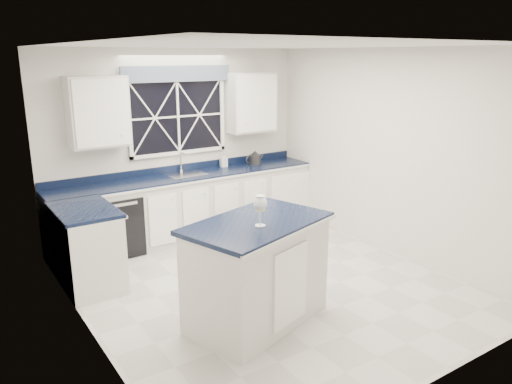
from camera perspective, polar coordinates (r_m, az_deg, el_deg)
ground at (r=5.95m, az=1.06°, el=-10.54°), size 4.50×4.50×0.00m
back_wall at (r=7.42m, az=-8.93°, el=5.48°), size 4.00×0.10×2.70m
base_cabinets at (r=7.08m, az=-9.45°, el=-2.51°), size 3.99×1.60×0.90m
countertop at (r=7.24m, az=-7.78°, el=1.80°), size 3.98×0.64×0.04m
dishwasher at (r=6.99m, az=-15.75°, el=-3.50°), size 0.60×0.58×0.82m
window at (r=7.31m, az=-8.93°, el=9.14°), size 1.65×0.09×1.26m
upper_cabinets at (r=7.19m, az=-8.53°, el=9.62°), size 3.10×0.34×0.90m
faucet at (r=7.37m, az=-8.50°, el=3.45°), size 0.05×0.20×0.30m
island at (r=4.98m, az=0.10°, el=-9.12°), size 1.61×1.23×1.06m
rug at (r=7.34m, az=-0.49°, el=-5.30°), size 1.57×1.15×0.02m
kettle at (r=7.84m, az=-0.13°, el=3.89°), size 0.31×0.20×0.22m
wine_glass at (r=4.59m, az=0.49°, el=-1.49°), size 0.13×0.13×0.30m
soap_bottle at (r=7.68m, az=-3.72°, el=3.69°), size 0.11×0.11×0.22m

